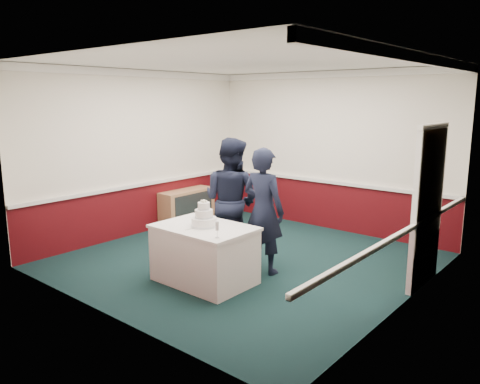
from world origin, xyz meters
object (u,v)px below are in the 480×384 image
Objects in this scene: wedding_cake at (204,218)px; champagne_flute at (217,227)px; sideboard at (187,207)px; person_woman at (263,211)px; cake_knife at (192,229)px; cake_table at (205,254)px; person_man at (231,200)px.

champagne_flute is (0.50, -0.28, 0.03)m from wedding_cake.
person_woman reaches higher than sideboard.
champagne_flute reaches higher than sideboard.
person_woman is at bearing 78.46° from cake_knife.
champagne_flute reaches higher than cake_table.
sideboard is 3.15m from wedding_cake.
wedding_cake is 0.96m from person_man.
sideboard is 2.43m from person_man.
person_woman reaches higher than cake_knife.
champagne_flute is at bearing 93.83° from person_woman.
wedding_cake reaches higher than sideboard.
person_woman is (0.38, 0.83, 0.51)m from cake_table.
sideboard is at bearing -24.88° from person_woman.
cake_table is 3.63× the size of wedding_cake.
cake_knife is at bearing -42.45° from sideboard.
champagne_flute is at bearing -29.25° from wedding_cake.
cake_knife is (2.37, -2.17, 0.44)m from sideboard.
wedding_cake is 0.23m from cake_knife.
cake_table is at bearing 91.50° from cake_knife.
cake_knife is 0.55m from champagne_flute.
wedding_cake is (0.00, 0.00, 0.50)m from cake_table.
champagne_flute is (2.90, -2.25, 0.58)m from sideboard.
cake_knife is at bearing -98.53° from cake_table.
cake_table is 6.44× the size of champagne_flute.
champagne_flute reaches higher than cake_knife.
cake_table is 0.78m from champagne_flute.
sideboard is at bearing -33.97° from person_man.
wedding_cake is at bearing -39.35° from sideboard.
cake_knife reaches higher than sideboard.
person_woman is (0.38, 0.83, 0.01)m from wedding_cake.
wedding_cake is 0.20× the size of person_woman.
person_woman reaches higher than cake_table.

